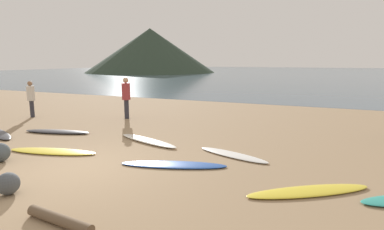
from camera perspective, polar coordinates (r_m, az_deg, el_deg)
name	(u,v)px	position (r m, az deg, el deg)	size (l,w,h in m)	color
ground_plane	(216,111)	(16.46, 4.28, 0.74)	(120.00, 120.00, 0.20)	#997C5B
ocean_water	(302,73)	(68.38, 19.27, 7.24)	(140.00, 100.00, 0.01)	#475B6B
headland_hill	(150,51)	(67.35, -7.57, 11.51)	(26.80, 26.80, 9.01)	#28382B
surfboard_2	(57,132)	(11.98, -23.25, -2.78)	(2.39, 0.51, 0.10)	#333338
surfboard_3	(53,151)	(9.54, -23.96, -6.03)	(2.55, 0.60, 0.07)	yellow
surfboard_4	(148,141)	(9.90, -8.01, -4.61)	(2.50, 0.48, 0.09)	silver
surfboard_5	(174,165)	(7.68, -3.37, -8.96)	(2.57, 0.56, 0.06)	#1E479E
surfboard_6	(233,155)	(8.49, 7.42, -7.16)	(2.11, 0.46, 0.06)	white
surfboard_7	(309,191)	(6.60, 20.43, -12.80)	(2.54, 0.51, 0.06)	yellow
person_1	(31,96)	(15.65, -27.17, 3.07)	(0.32, 0.32, 1.61)	#2D2D38
person_2	(126,95)	(13.88, -11.86, 3.65)	(0.36, 0.36, 1.78)	#2D2D38
driftwood_log	(60,220)	(5.49, -22.89, -17.09)	(0.18, 0.18, 1.34)	brown
beach_rock_near	(8,184)	(7.00, -30.39, -10.67)	(0.42, 0.42, 0.42)	#464C51
beach_rock_far	(0,152)	(9.25, -31.48, -5.81)	(0.48, 0.48, 0.48)	#434C51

